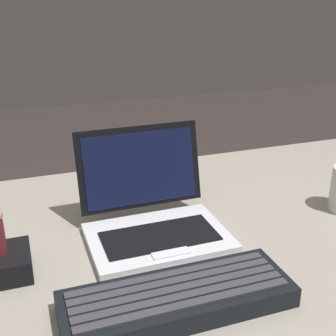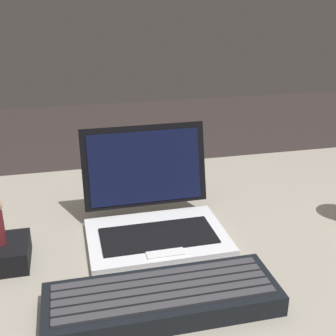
# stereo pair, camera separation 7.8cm
# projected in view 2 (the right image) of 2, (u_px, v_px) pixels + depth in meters

# --- Properties ---
(desk) EXTENTS (1.77, 0.78, 0.71)m
(desk) POSITION_uv_depth(u_px,v_px,m) (187.00, 277.00, 0.86)
(desk) COLOR gray
(desk) RESTS_ON ground
(laptop_front) EXTENTS (0.25, 0.22, 0.19)m
(laptop_front) POSITION_uv_depth(u_px,v_px,m) (153.00, 214.00, 0.83)
(laptop_front) COLOR silver
(laptop_front) RESTS_ON desk
(external_keyboard) EXTENTS (0.34, 0.12, 0.04)m
(external_keyboard) POSITION_uv_depth(u_px,v_px,m) (163.00, 299.00, 0.64)
(external_keyboard) COLOR black
(external_keyboard) RESTS_ON desk
(figurine_stand) EXTENTS (0.09, 0.09, 0.04)m
(figurine_stand) POSITION_uv_depth(u_px,v_px,m) (2.00, 254.00, 0.74)
(figurine_stand) COLOR black
(figurine_stand) RESTS_ON desk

